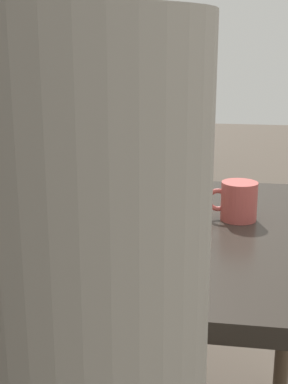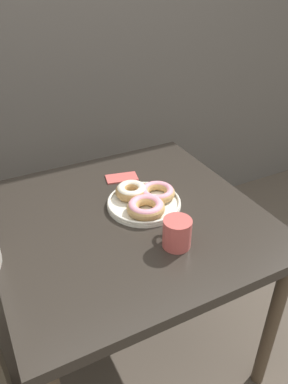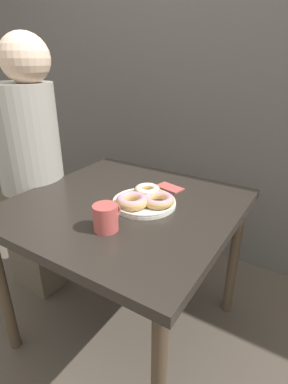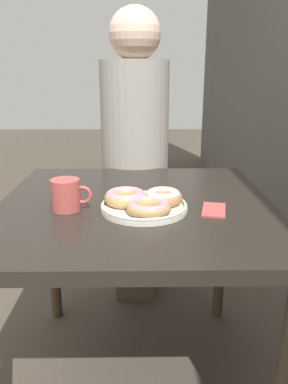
% 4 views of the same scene
% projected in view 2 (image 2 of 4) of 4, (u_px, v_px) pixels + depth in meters
% --- Properties ---
extents(ground_plane, '(14.00, 14.00, 0.00)m').
position_uv_depth(ground_plane, '(153.00, 384.00, 1.56)').
color(ground_plane, '#4C4238').
extents(wall_back, '(8.00, 0.05, 2.60)m').
position_uv_depth(wall_back, '(40.00, 10.00, 1.70)').
color(wall_back, '#56514C').
rests_on(wall_back, ground_plane).
extents(dining_table, '(0.93, 0.91, 0.73)m').
position_uv_depth(dining_table, '(127.00, 233.00, 1.38)').
color(dining_table, '#28231E').
rests_on(dining_table, ground_plane).
extents(donut_plate, '(0.28, 0.29, 0.06)m').
position_uv_depth(donut_plate, '(145.00, 199.00, 1.37)').
color(donut_plate, silver).
rests_on(donut_plate, dining_table).
extents(coffee_mug, '(0.09, 0.13, 0.10)m').
position_uv_depth(coffee_mug, '(176.00, 232.00, 1.17)').
color(coffee_mug, '#B74C47').
rests_on(coffee_mug, dining_table).
extents(napkin, '(0.14, 0.10, 0.01)m').
position_uv_depth(napkin, '(122.00, 178.00, 1.55)').
color(napkin, '#BC4C47').
rests_on(napkin, dining_table).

